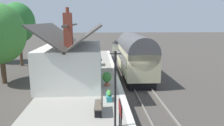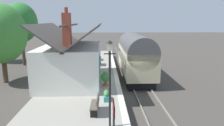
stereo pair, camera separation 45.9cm
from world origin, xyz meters
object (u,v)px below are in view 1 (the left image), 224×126
station_building (73,62)px  bench_near_building (100,104)px  planter_by_door (109,95)px  planter_bench_right (76,63)px  planter_edge_far (82,56)px  station_sign_board (120,112)px  lamp_post_platform (115,68)px  train (135,55)px  tree_distant (18,23)px  bench_by_lamp (99,61)px  planter_bench_left (107,78)px  bench_mid_platform (96,56)px

station_building → bench_near_building: station_building is taller
bench_near_building → planter_by_door: (1.80, -0.58, -0.20)m
bench_near_building → planter_bench_right: size_ratio=1.36×
planter_edge_far → station_sign_board: size_ratio=0.40×
planter_edge_far → lamp_post_platform: size_ratio=0.16×
train → bench_near_building: size_ratio=6.37×
bench_near_building → station_sign_board: 2.71m
lamp_post_platform → station_sign_board: size_ratio=2.51×
planter_by_door → tree_distant: bearing=35.5°
bench_near_building → planter_bench_right: (11.89, 2.45, -0.20)m
train → planter_edge_far: size_ratio=14.42×
station_building → station_sign_board: (-8.53, -2.90, -0.36)m
bench_by_lamp → planter_bench_right: bench_by_lamp is taller
planter_bench_left → planter_edge_far: 11.94m
planter_by_door → bench_by_lamp: bearing=3.3°
station_building → bench_mid_platform: 8.97m
bench_near_building → planter_by_door: 1.90m
planter_edge_far → planter_by_door: (-14.42, -2.78, -0.04)m
station_building → tree_distant: (10.21, 7.66, 2.89)m
bench_by_lamp → planter_bench_right: size_ratio=1.36×
planter_bench_right → station_sign_board: (-14.38, -3.28, 0.91)m
station_building → planter_bench_right: 5.99m
bench_mid_platform → bench_near_building: size_ratio=1.00×
bench_near_building → planter_by_door: bearing=-17.8°
train → planter_edge_far: bearing=42.7°
planter_bench_right → station_sign_board: size_ratio=0.66×
bench_by_lamp → tree_distant: bearing=65.8°
station_building → planter_bench_right: (5.84, 0.38, -1.27)m
station_building → station_sign_board: 9.02m
planter_bench_left → station_sign_board: size_ratio=0.66×
station_building → tree_distant: bearing=36.9°
bench_by_lamp → planter_bench_left: size_ratio=1.36×
planter_edge_far → lamp_post_platform: lamp_post_platform is taller
bench_by_lamp → planter_edge_far: bench_by_lamp is taller
station_building → planter_bench_left: size_ratio=7.53×
bench_by_lamp → station_sign_board: size_ratio=0.90×
planter_bench_right → lamp_post_platform: bearing=-166.7°
station_building → station_sign_board: size_ratio=4.96×
planter_by_door → lamp_post_platform: bearing=-177.9°
bench_mid_platform → planter_bench_right: (-2.89, 2.13, -0.20)m
planter_edge_far → tree_distant: bearing=89.7°
bench_near_building → bench_by_lamp: (11.88, 0.01, 0.00)m
lamp_post_platform → station_sign_board: lamp_post_platform is taller
planter_bench_right → bench_mid_platform: bearing=-36.4°
planter_bench_right → planter_by_door: bearing=-163.3°
train → planter_bench_left: size_ratio=8.70×
planter_bench_right → planter_by_door: (-10.09, -3.03, 0.00)m
station_sign_board → station_building: bearing=18.8°
station_building → bench_near_building: size_ratio=5.51×
bench_mid_platform → tree_distant: tree_distant is taller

